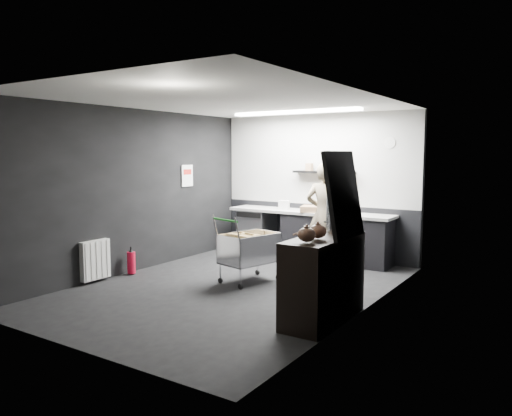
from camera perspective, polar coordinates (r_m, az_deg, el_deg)
The scene contains 22 objects.
floor at distance 7.44m, azimuth -2.64°, elevation -9.08°, with size 5.50×5.50×0.00m, color black.
ceiling at distance 7.21m, azimuth -2.75°, elevation 12.09°, with size 5.50×5.50×0.00m, color white.
wall_back at distance 9.56m, azimuth 6.97°, elevation 2.53°, with size 5.50×5.50×0.00m, color black.
wall_front at distance 5.23m, azimuth -20.55°, elevation -0.94°, with size 5.50×5.50×0.00m, color black.
wall_left at distance 8.52m, azimuth -13.69°, elevation 1.94°, with size 5.50×5.50×0.00m, color black.
wall_right at distance 6.25m, azimuth 12.37°, elevation 0.44°, with size 5.50×5.50×0.00m, color black.
kitchen_wall_panel at distance 9.53m, azimuth 6.96°, elevation 5.53°, with size 3.95×0.02×1.70m, color #B4B4B0.
dado_panel at distance 9.64m, azimuth 6.85°, elevation -2.53°, with size 3.95×0.02×1.00m, color black.
floating_shelf at distance 9.35m, azimuth 7.75°, elevation 4.09°, with size 1.20×0.22×0.04m, color black.
wall_clock at distance 8.99m, azimuth 15.06°, elevation 7.22°, with size 0.20×0.20×0.03m, color silver.
poster at distance 9.43m, azimuth -7.88°, elevation 3.68°, with size 0.02×0.30×0.40m, color white.
poster_red_band at distance 9.43m, azimuth -7.86°, elevation 4.11°, with size 0.01×0.22×0.10m, color red.
radiator at distance 8.03m, azimuth -17.90°, elevation -5.67°, with size 0.10×0.50×0.60m, color silver.
ceiling_strip at distance 8.77m, azimuth 4.46°, elevation 10.85°, with size 2.40×0.20×0.04m, color white.
prep_counter at distance 9.31m, azimuth 6.76°, elevation -3.10°, with size 3.20×0.61×0.90m.
person at distance 8.67m, azimuth 7.85°, elevation -0.79°, with size 0.66×0.44×1.82m, color #BDB296.
shopping_cart at distance 7.66m, azimuth -0.79°, elevation -4.90°, with size 0.76×1.05×1.02m.
sideboard at distance 5.96m, azimuth 7.97°, elevation -6.78°, with size 0.57×1.33×2.00m.
fire_extinguisher at distance 8.40m, azimuth -14.06°, elevation -5.99°, with size 0.13×0.13×0.44m.
cardboard_box at distance 9.18m, azimuth 6.93°, elevation -0.11°, with size 0.54×0.41×0.11m, color #8E6C4B.
pink_tub at distance 9.04m, azimuth 9.52°, elevation 0.06°, with size 0.20×0.20×0.20m, color beige.
white_container at distance 9.49m, azimuth 3.22°, elevation 0.34°, with size 0.19×0.15×0.17m, color silver.
Camera 1 is at (4.19, -5.82, 1.97)m, focal length 35.00 mm.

